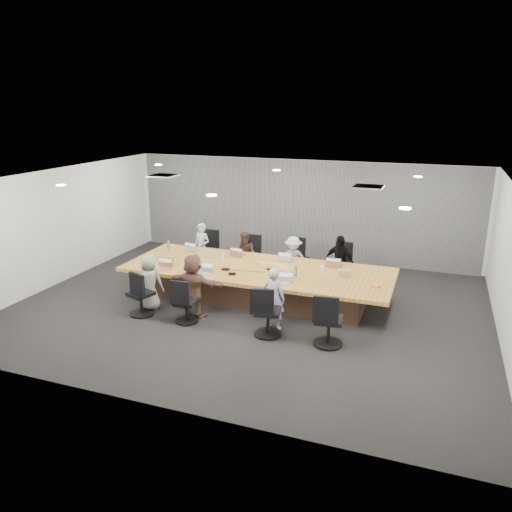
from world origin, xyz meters
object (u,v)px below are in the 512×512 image
(bottle_green_right, at_px, (296,271))
(mug_brown, at_px, (147,257))
(chair_5, at_px, (186,305))
(chair_6, at_px, (268,315))
(chair_1, at_px, (251,258))
(laptop_1, at_px, (237,254))
(laptop_6, at_px, (282,284))
(snack_packet, at_px, (376,286))
(chair_3, at_px, (341,268))
(chair_0, at_px, (208,253))
(laptop_4, at_px, (162,268))
(stapler, at_px, (232,274))
(laptop_3, at_px, (335,265))
(person_4, at_px, (149,282))
(bottle_green_left, at_px, (169,245))
(chair_4, at_px, (141,297))
(person_5, at_px, (194,285))
(person_6, at_px, (274,298))
(chair_7, at_px, (329,324))
(bottle_clear, at_px, (223,256))
(person_1, at_px, (246,254))
(laptop_0, at_px, (192,249))
(person_0, at_px, (202,248))
(conference_table, at_px, (258,282))
(person_2, at_px, (293,260))
(person_3, at_px, (339,262))
(chair_2, at_px, (297,262))
(laptop_2, at_px, (287,260))
(canvas_bag, at_px, (345,273))

(bottle_green_right, height_order, mug_brown, bottle_green_right)
(chair_5, xyz_separation_m, chair_6, (1.75, 0.00, 0.05))
(chair_6, bearing_deg, bottle_green_right, 74.26)
(chair_1, distance_m, laptop_1, 0.97)
(laptop_6, xyz_separation_m, snack_packet, (1.82, 0.48, 0.01))
(chair_3, distance_m, bottle_green_right, 2.07)
(chair_5, height_order, laptop_1, laptop_1)
(chair_0, distance_m, laptop_4, 2.52)
(chair_1, relative_size, stapler, 4.89)
(chair_1, relative_size, chair_3, 0.94)
(chair_3, xyz_separation_m, chair_6, (-0.75, -3.40, 0.01))
(laptop_3, distance_m, person_4, 4.16)
(bottle_green_left, bearing_deg, chair_4, -74.80)
(stapler, bearing_deg, bottle_green_left, 127.30)
(laptop_1, height_order, person_5, person_5)
(person_6, relative_size, laptop_6, 4.15)
(chair_7, xyz_separation_m, bottle_clear, (-3.00, 2.01, 0.41))
(chair_3, height_order, chair_7, chair_7)
(person_1, height_order, bottle_green_right, person_1)
(laptop_0, xyz_separation_m, laptop_4, (0.08, -1.60, 0.00))
(chair_7, distance_m, person_6, 1.24)
(chair_6, relative_size, person_4, 0.68)
(laptop_0, height_order, laptop_1, same)
(chair_1, bearing_deg, mug_brown, 45.45)
(person_1, xyz_separation_m, person_5, (-0.10, -2.70, 0.09))
(chair_5, bearing_deg, chair_3, 49.48)
(person_0, distance_m, person_1, 1.24)
(laptop_3, bearing_deg, chair_5, 43.87)
(conference_table, relative_size, mug_brown, 48.76)
(laptop_1, xyz_separation_m, person_4, (-1.16, -2.15, -0.14))
(person_2, relative_size, laptop_4, 3.48)
(person_0, distance_m, laptop_4, 2.15)
(laptop_4, distance_m, bottle_green_left, 1.51)
(laptop_3, bearing_deg, person_3, -91.13)
(chair_0, xyz_separation_m, bottle_green_right, (3.01, -1.92, 0.45))
(chair_2, relative_size, person_6, 0.66)
(person_3, xyz_separation_m, bottle_green_left, (-4.18, -0.78, 0.21))
(person_1, height_order, person_4, person_4)
(laptop_2, xyz_separation_m, canvas_bag, (1.50, -0.66, 0.06))
(chair_6, height_order, laptop_0, chair_6)
(chair_6, relative_size, person_5, 0.61)
(chair_4, distance_m, bottle_clear, 2.28)
(chair_1, bearing_deg, laptop_0, 33.49)
(mug_brown, bearing_deg, laptop_3, 14.93)
(person_1, relative_size, laptop_1, 3.32)
(person_2, bearing_deg, chair_7, -67.62)
(chair_7, distance_m, person_1, 4.16)
(person_6, height_order, bottle_clear, person_6)
(chair_2, bearing_deg, laptop_6, 112.41)
(laptop_6, xyz_separation_m, mug_brown, (-3.48, 0.47, 0.05))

